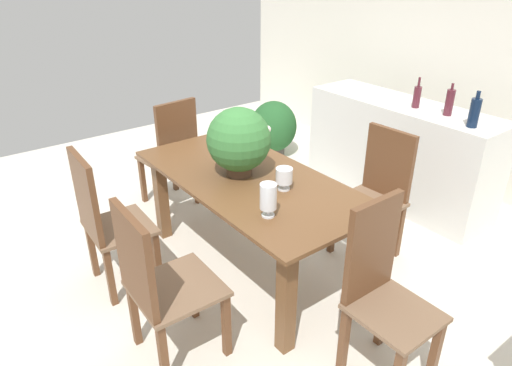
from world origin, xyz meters
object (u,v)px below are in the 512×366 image
at_px(chair_near_right, 157,281).
at_px(kitchen_counter, 398,151).
at_px(flower_centerpiece, 239,141).
at_px(chair_foot_end, 382,286).
at_px(dining_table, 250,195).
at_px(wine_bottle_clear, 417,96).
at_px(wine_bottle_tall, 449,102).
at_px(crystal_vase_center_near, 284,176).
at_px(potted_plant_floor, 274,128).
at_px(wine_bottle_amber, 474,112).
at_px(chair_head_end, 173,151).
at_px(crystal_vase_left, 268,197).
at_px(chair_near_left, 103,217).
at_px(chair_far_right, 378,188).
at_px(wine_glass, 241,139).

xyz_separation_m(chair_near_right, kitchen_counter, (-0.50, 2.79, -0.09)).
bearing_deg(flower_centerpiece, chair_foot_end, 1.40).
bearing_deg(dining_table, wine_bottle_clear, 88.44).
relative_size(dining_table, wine_bottle_tall, 6.74).
height_order(crystal_vase_center_near, potted_plant_floor, crystal_vase_center_near).
distance_m(wine_bottle_amber, wine_bottle_clear, 0.59).
distance_m(chair_head_end, kitchen_counter, 2.15).
bearing_deg(chair_foot_end, dining_table, 90.30).
height_order(chair_head_end, wine_bottle_clear, wine_bottle_clear).
bearing_deg(chair_foot_end, flower_centerpiece, 91.68).
bearing_deg(crystal_vase_left, chair_near_left, -142.56).
bearing_deg(chair_near_right, wine_bottle_tall, -87.33).
distance_m(flower_centerpiece, kitchen_counter, 1.96).
bearing_deg(wine_bottle_tall, wine_bottle_amber, -21.37).
xyz_separation_m(chair_near_left, wine_bottle_clear, (0.47, 2.74, 0.47)).
xyz_separation_m(chair_near_right, crystal_vase_left, (0.09, 0.71, 0.33)).
bearing_deg(crystal_vase_left, chair_near_right, -96.95).
bearing_deg(potted_plant_floor, kitchen_counter, 11.00).
bearing_deg(potted_plant_floor, chair_far_right, -16.79).
xyz_separation_m(chair_head_end, chair_foot_end, (2.39, -0.01, 0.00)).
bearing_deg(flower_centerpiece, wine_bottle_amber, 67.85).
xyz_separation_m(chair_foot_end, wine_bottle_amber, (-0.57, 1.72, 0.50)).
bearing_deg(crystal_vase_left, chair_foot_end, 18.34).
xyz_separation_m(chair_far_right, potted_plant_floor, (-2.03, 0.61, -0.22)).
relative_size(dining_table, chair_near_left, 1.76).
xyz_separation_m(chair_head_end, chair_near_right, (1.61, -0.95, -0.01)).
relative_size(flower_centerpiece, wine_bottle_amber, 1.70).
relative_size(wine_glass, wine_bottle_clear, 0.54).
bearing_deg(wine_glass, chair_far_right, 40.50).
height_order(crystal_vase_left, wine_glass, crystal_vase_left).
xyz_separation_m(chair_far_right, crystal_vase_center_near, (-0.12, -0.86, 0.30)).
bearing_deg(wine_glass, wine_bottle_tall, 64.61).
distance_m(chair_near_right, crystal_vase_center_near, 1.07).
bearing_deg(potted_plant_floor, chair_foot_end, -28.74).
relative_size(chair_near_left, crystal_vase_center_near, 6.85).
bearing_deg(wine_bottle_clear, chair_far_right, -67.54).
bearing_deg(chair_foot_end, chair_near_right, 140.54).
xyz_separation_m(crystal_vase_left, crystal_vase_center_near, (-0.21, 0.30, -0.03)).
distance_m(flower_centerpiece, wine_bottle_clear, 1.84).
bearing_deg(kitchen_counter, chair_near_right, -79.89).
xyz_separation_m(chair_foot_end, flower_centerpiece, (-1.28, -0.03, 0.45)).
height_order(chair_head_end, potted_plant_floor, chair_head_end).
bearing_deg(chair_far_right, crystal_vase_center_near, -100.75).
xyz_separation_m(flower_centerpiece, wine_glass, (-0.33, 0.26, -0.15)).
bearing_deg(chair_far_right, chair_near_left, -116.54).
bearing_deg(wine_bottle_amber, chair_foot_end, -71.84).
xyz_separation_m(chair_foot_end, potted_plant_floor, (-2.82, 1.55, -0.24)).
xyz_separation_m(dining_table, wine_glass, (-0.42, 0.23, 0.25)).
xyz_separation_m(chair_far_right, chair_foot_end, (0.79, -0.93, 0.01)).
distance_m(wine_glass, kitchen_counter, 1.70).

